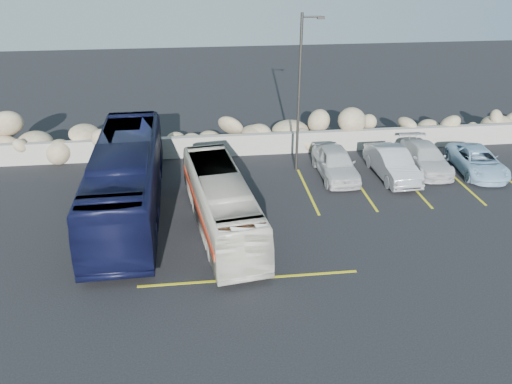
{
  "coord_description": "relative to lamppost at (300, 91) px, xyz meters",
  "views": [
    {
      "loc": [
        -2.48,
        -14.45,
        10.95
      ],
      "look_at": [
        -0.31,
        4.0,
        1.59
      ],
      "focal_mm": 35.0,
      "sensor_mm": 36.0,
      "label": 1
    }
  ],
  "objects": [
    {
      "name": "ground",
      "position": [
        -2.56,
        -9.5,
        -4.3
      ],
      "size": [
        90.0,
        90.0,
        0.0
      ],
      "primitive_type": "plane",
      "color": "black",
      "rests_on": "ground"
    },
    {
      "name": "seawall",
      "position": [
        -2.56,
        2.5,
        -3.7
      ],
      "size": [
        60.0,
        0.4,
        1.2
      ],
      "primitive_type": "cube",
      "color": "gray",
      "rests_on": "ground"
    },
    {
      "name": "riprap_pile",
      "position": [
        -2.56,
        3.7,
        -3.0
      ],
      "size": [
        54.0,
        2.8,
        2.6
      ],
      "primitive_type": null,
      "color": "#9A7E64",
      "rests_on": "ground"
    },
    {
      "name": "parking_lines",
      "position": [
        2.09,
        -3.93,
        -4.29
      ],
      "size": [
        18.16,
        9.36,
        0.01
      ],
      "color": "gold",
      "rests_on": "ground"
    },
    {
      "name": "lamppost",
      "position": [
        0.0,
        0.0,
        0.0
      ],
      "size": [
        1.14,
        0.18,
        8.0
      ],
      "color": "#2D2B28",
      "rests_on": "ground"
    },
    {
      "name": "vintage_bus",
      "position": [
        -4.32,
        -5.55,
        -3.08
      ],
      "size": [
        3.25,
        8.9,
        2.42
      ],
      "primitive_type": "imported",
      "rotation": [
        0.0,
        0.0,
        0.14
      ],
      "color": "silver",
      "rests_on": "ground"
    },
    {
      "name": "tour_coach",
      "position": [
        -8.39,
        -3.56,
        -2.69
      ],
      "size": [
        2.97,
        11.58,
        3.21
      ],
      "primitive_type": "imported",
      "rotation": [
        0.0,
        0.0,
        0.02
      ],
      "color": "black",
      "rests_on": "ground"
    },
    {
      "name": "car_a",
      "position": [
        1.8,
        -0.99,
        -3.55
      ],
      "size": [
        1.82,
        4.42,
        1.5
      ],
      "primitive_type": "imported",
      "rotation": [
        0.0,
        0.0,
        0.01
      ],
      "color": "beige",
      "rests_on": "ground"
    },
    {
      "name": "car_b",
      "position": [
        4.67,
        -1.4,
        -3.56
      ],
      "size": [
        1.73,
        4.52,
        1.47
      ],
      "primitive_type": "imported",
      "rotation": [
        0.0,
        0.0,
        0.04
      ],
      "color": "#A6A6AB",
      "rests_on": "ground"
    },
    {
      "name": "car_c",
      "position": [
        6.82,
        -0.62,
        -3.65
      ],
      "size": [
        1.94,
        4.49,
        1.29
      ],
      "primitive_type": "imported",
      "rotation": [
        0.0,
        0.0,
        -0.03
      ],
      "color": "beige",
      "rests_on": "ground"
    },
    {
      "name": "car_d",
      "position": [
        9.35,
        -1.38,
        -3.67
      ],
      "size": [
        2.51,
        4.66,
        1.24
      ],
      "primitive_type": "imported",
      "rotation": [
        0.0,
        0.0,
        -0.1
      ],
      "color": "#9ABEDB",
      "rests_on": "ground"
    }
  ]
}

